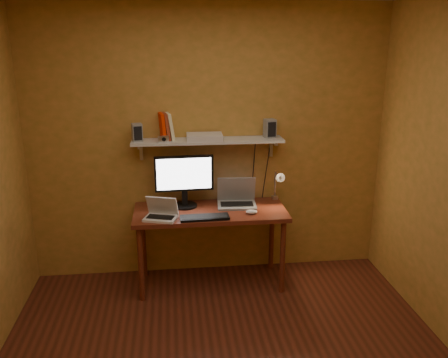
{
  "coord_description": "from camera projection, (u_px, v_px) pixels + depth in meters",
  "views": [
    {
      "loc": [
        -0.35,
        -2.8,
        2.3
      ],
      "look_at": [
        0.1,
        1.18,
        1.08
      ],
      "focal_mm": 38.0,
      "sensor_mm": 36.0,
      "label": 1
    }
  ],
  "objects": [
    {
      "name": "room",
      "position": [
        230.0,
        200.0,
        2.99
      ],
      "size": [
        3.44,
        3.24,
        2.64
      ],
      "color": "#5C2517",
      "rests_on": "ground"
    },
    {
      "name": "desk",
      "position": [
        210.0,
        219.0,
        4.39
      ],
      "size": [
        1.4,
        0.6,
        0.75
      ],
      "color": "maroon",
      "rests_on": "ground"
    },
    {
      "name": "wall_shelf",
      "position": [
        208.0,
        141.0,
        4.38
      ],
      "size": [
        1.4,
        0.25,
        0.21
      ],
      "color": "silver",
      "rests_on": "room"
    },
    {
      "name": "monitor",
      "position": [
        184.0,
        178.0,
        4.38
      ],
      "size": [
        0.54,
        0.24,
        0.49
      ],
      "rotation": [
        0.0,
        0.0,
        0.05
      ],
      "color": "black",
      "rests_on": "desk"
    },
    {
      "name": "laptop",
      "position": [
        237.0,
        198.0,
        4.49
      ],
      "size": [
        0.38,
        0.28,
        0.26
      ],
      "rotation": [
        0.0,
        0.0,
        -0.07
      ],
      "color": "gray",
      "rests_on": "desk"
    },
    {
      "name": "netbook",
      "position": [
        161.0,
        212.0,
        4.16
      ],
      "size": [
        0.32,
        0.27,
        0.2
      ],
      "rotation": [
        0.0,
        0.0,
        -0.31
      ],
      "color": "silver",
      "rests_on": "desk"
    },
    {
      "name": "keyboard",
      "position": [
        205.0,
        218.0,
        4.16
      ],
      "size": [
        0.44,
        0.16,
        0.02
      ],
      "primitive_type": "cube",
      "rotation": [
        0.0,
        0.0,
        0.04
      ],
      "color": "black",
      "rests_on": "desk"
    },
    {
      "name": "mouse",
      "position": [
        252.0,
        212.0,
        4.27
      ],
      "size": [
        0.12,
        0.09,
        0.04
      ],
      "primitive_type": "ellipsoid",
      "rotation": [
        0.0,
        0.0,
        -0.18
      ],
      "color": "silver",
      "rests_on": "desk"
    },
    {
      "name": "desk_lamp",
      "position": [
        278.0,
        182.0,
        4.5
      ],
      "size": [
        0.09,
        0.23,
        0.38
      ],
      "color": "silver",
      "rests_on": "desk"
    },
    {
      "name": "speaker_left",
      "position": [
        137.0,
        132.0,
        4.27
      ],
      "size": [
        0.11,
        0.11,
        0.16
      ],
      "primitive_type": "cube",
      "rotation": [
        0.0,
        0.0,
        0.22
      ],
      "color": "gray",
      "rests_on": "wall_shelf"
    },
    {
      "name": "speaker_right",
      "position": [
        270.0,
        128.0,
        4.41
      ],
      "size": [
        0.11,
        0.11,
        0.17
      ],
      "primitive_type": "cube",
      "rotation": [
        0.0,
        0.0,
        0.19
      ],
      "color": "gray",
      "rests_on": "wall_shelf"
    },
    {
      "name": "books",
      "position": [
        166.0,
        126.0,
        4.32
      ],
      "size": [
        0.15,
        0.18,
        0.25
      ],
      "color": "red",
      "rests_on": "wall_shelf"
    },
    {
      "name": "shelf_camera",
      "position": [
        163.0,
        139.0,
        4.25
      ],
      "size": [
        0.1,
        0.06,
        0.06
      ],
      "color": "silver",
      "rests_on": "wall_shelf"
    },
    {
      "name": "router",
      "position": [
        204.0,
        137.0,
        4.34
      ],
      "size": [
        0.33,
        0.22,
        0.05
      ],
      "primitive_type": "cube",
      "rotation": [
        0.0,
        0.0,
        -0.02
      ],
      "color": "silver",
      "rests_on": "wall_shelf"
    }
  ]
}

